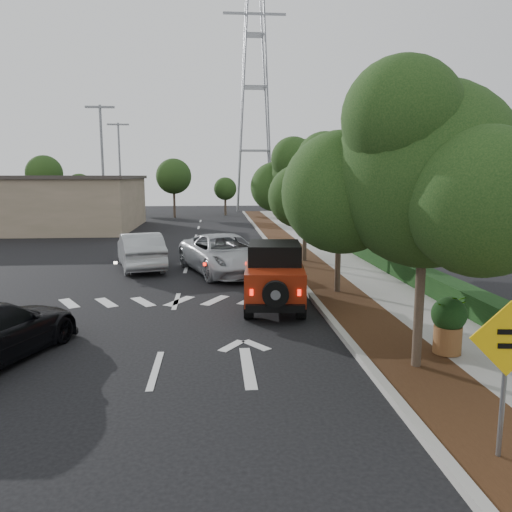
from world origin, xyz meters
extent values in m
plane|color=black|center=(0.00, 0.00, 0.00)|extent=(120.00, 120.00, 0.00)
cube|color=#9E9B93|center=(4.60, 12.00, 0.07)|extent=(0.20, 70.00, 0.15)
cube|color=black|center=(5.60, 12.00, 0.06)|extent=(1.80, 70.00, 0.12)
cube|color=gray|center=(7.50, 12.00, 0.06)|extent=(2.00, 70.00, 0.12)
cube|color=black|center=(8.90, 12.00, 0.40)|extent=(0.80, 70.00, 0.80)
cylinder|color=black|center=(2.54, 6.22, 0.39)|extent=(0.35, 0.81, 0.78)
cylinder|color=black|center=(4.06, 6.06, 0.39)|extent=(0.35, 0.81, 0.78)
cylinder|color=black|center=(2.29, 3.77, 0.39)|extent=(0.35, 0.81, 0.78)
cylinder|color=black|center=(3.80, 3.61, 0.39)|extent=(0.35, 0.81, 0.78)
cube|color=maroon|center=(3.17, 4.92, 0.93)|extent=(2.12, 3.78, 0.98)
cube|color=black|center=(3.20, 5.21, 1.73)|extent=(1.82, 2.15, 0.63)
cube|color=maroon|center=(3.31, 6.28, 0.85)|extent=(1.64, 1.17, 0.80)
cube|color=black|center=(2.98, 3.04, 0.49)|extent=(1.68, 0.35, 0.22)
cylinder|color=black|center=(2.96, 2.90, 0.93)|extent=(0.76, 0.29, 0.74)
cube|color=#FF190C|center=(2.32, 3.17, 0.93)|extent=(0.10, 0.05, 0.18)
cube|color=#FF190C|center=(3.65, 3.03, 0.93)|extent=(0.10, 0.05, 0.18)
imported|color=#AEB1B6|center=(1.72, 10.85, 0.83)|extent=(4.48, 6.51, 1.65)
imported|color=#A6AAAE|center=(-2.04, 12.23, 0.82)|extent=(2.91, 5.22, 1.63)
imported|color=#AAADB2|center=(-8.91, 24.92, 0.65)|extent=(3.96, 1.90, 1.31)
cylinder|color=slate|center=(5.40, -4.00, 1.19)|extent=(0.08, 0.08, 2.14)
cube|color=yellow|center=(5.40, -4.03, 1.91)|extent=(1.09, 0.15, 1.10)
cube|color=black|center=(5.39, -4.05, 2.01)|extent=(0.35, 0.05, 0.08)
cube|color=black|center=(5.39, -4.05, 1.81)|extent=(0.31, 0.05, 0.08)
cylinder|color=brown|center=(6.60, 0.16, 0.45)|extent=(0.65, 0.65, 0.63)
sphere|color=black|center=(6.60, 0.16, 1.05)|extent=(0.79, 0.79, 0.79)
imported|color=black|center=(6.60, 0.16, 1.14)|extent=(0.69, 0.60, 0.74)
camera|label=1|loc=(1.32, -10.40, 4.16)|focal=35.00mm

